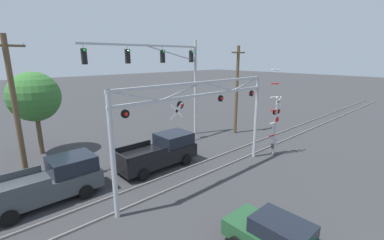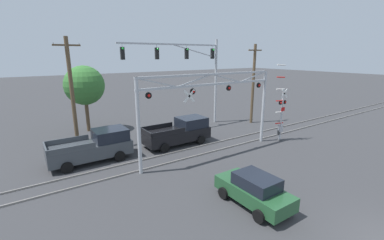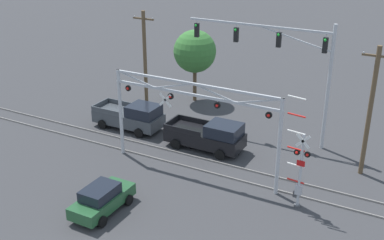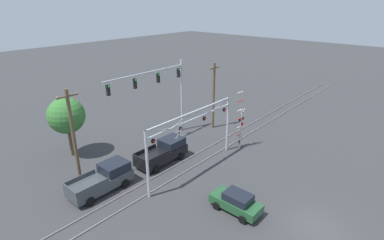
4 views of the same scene
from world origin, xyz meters
name	(u,v)px [view 4 (image 4 of 4)]	position (x,y,z in m)	size (l,w,h in m)	color
ground_plane	(316,227)	(0.00, 0.00, 0.00)	(200.00, 200.00, 0.00)	#38383A
rail_track_near	(191,169)	(0.00, 11.67, 0.05)	(80.00, 0.08, 0.10)	gray
rail_track_far	(180,163)	(0.00, 13.11, 0.05)	(80.00, 0.08, 0.10)	gray
crossing_gantry	(193,130)	(-0.01, 11.39, 4.11)	(10.96, 0.27, 5.82)	#B7BABF
crossing_signal_mast	(241,128)	(6.78, 10.68, 2.25)	(1.47, 0.35, 6.33)	#B7BABF
traffic_signal_span	(165,87)	(3.50, 18.50, 5.97)	(10.34, 0.39, 8.53)	#B7BABF
pickup_truck_lead	(164,152)	(-0.57, 14.67, 1.00)	(5.37, 2.33, 2.05)	black
pickup_truck_following	(104,179)	(-7.14, 14.98, 1.00)	(5.29, 2.33, 2.05)	#3D4247
sedan_waiting	(236,202)	(-2.21, 5.20, 0.78)	(1.93, 3.85, 1.54)	#23512D
utility_pole_left	(73,135)	(-7.71, 17.87, 4.28)	(1.80, 0.28, 8.27)	brown
utility_pole_right	(214,95)	(9.21, 16.14, 4.17)	(1.80, 0.28, 8.06)	brown
background_tree_beyond_span	(66,116)	(-5.88, 22.56, 4.31)	(3.57, 3.57, 6.11)	brown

